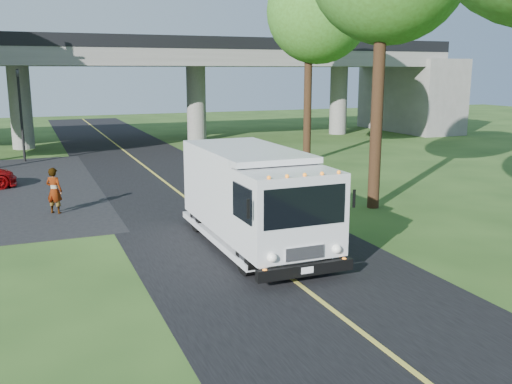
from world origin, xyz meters
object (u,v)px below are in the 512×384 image
tree_right_far (314,10)px  step_van (254,195)px  traffic_signal (20,105)px  pedestrian (54,191)px

tree_right_far → step_van: tree_right_far is taller
traffic_signal → pedestrian: bearing=-86.0°
tree_right_far → pedestrian: (-14.27, -7.30, -7.45)m
tree_right_far → step_van: 17.78m
traffic_signal → step_van: (6.14, -19.89, -1.64)m
tree_right_far → step_van: (-9.07, -13.72, -6.74)m
pedestrian → step_van: bearing=167.1°
tree_right_far → step_van: size_ratio=1.60×
traffic_signal → tree_right_far: 17.18m
step_van → pedestrian: 8.30m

